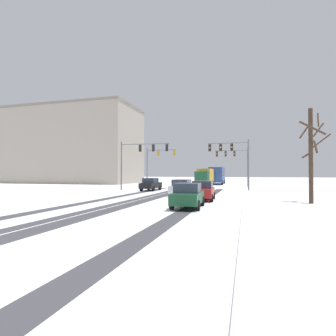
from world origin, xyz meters
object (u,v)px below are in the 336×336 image
(bare_tree_sidewalk_mid, at_px, (311,152))
(bus_oncoming, at_px, (217,174))
(car_black_lead, at_px, (151,184))
(car_red_third, at_px, (203,190))
(traffic_signal_far_right, at_px, (234,158))
(box_truck_delivery, at_px, (205,177))
(traffic_signal_near_right, at_px, (232,153))
(car_white_second, at_px, (182,188))
(car_dark_green_fourth, at_px, (188,195))
(traffic_signal_near_left, at_px, (140,154))
(traffic_signal_far_left, at_px, (157,159))
(office_building_far_left_block, at_px, (75,146))

(bare_tree_sidewalk_mid, bearing_deg, bus_oncoming, 106.72)
(car_black_lead, height_order, car_red_third, same)
(car_black_lead, bearing_deg, traffic_signal_far_right, 54.34)
(box_truck_delivery, xyz_separation_m, bare_tree_sidewalk_mid, (11.55, -25.02, 2.22))
(traffic_signal_near_right, height_order, bus_oncoming, traffic_signal_near_right)
(car_white_second, relative_size, box_truck_delivery, 0.55)
(car_dark_green_fourth, bearing_deg, car_black_lead, 117.15)
(bus_oncoming, bearing_deg, traffic_signal_near_left, -108.79)
(bus_oncoming, relative_size, box_truck_delivery, 1.48)
(traffic_signal_far_right, relative_size, bus_oncoming, 0.59)
(car_white_second, bearing_deg, traffic_signal_far_left, 115.79)
(traffic_signal_far_right, height_order, traffic_signal_near_left, same)
(car_red_third, relative_size, car_dark_green_fourth, 1.00)
(traffic_signal_near_right, distance_m, car_dark_green_fourth, 18.58)
(traffic_signal_near_left, distance_m, car_dark_green_fourth, 19.36)
(traffic_signal_near_left, bearing_deg, bare_tree_sidewalk_mid, -31.77)
(traffic_signal_far_left, xyz_separation_m, traffic_signal_near_left, (0.89, -9.75, 0.21))
(traffic_signal_near_left, relative_size, car_white_second, 1.62)
(car_white_second, bearing_deg, car_red_third, -55.50)
(traffic_signal_far_right, distance_m, car_dark_green_fourth, 30.33)
(car_red_third, bearing_deg, bus_oncoming, 93.54)
(office_building_far_left_block, bearing_deg, traffic_signal_far_right, -11.91)
(car_red_third, distance_m, bare_tree_sidewalk_mid, 8.73)
(traffic_signal_far_right, relative_size, car_white_second, 1.58)
(car_black_lead, bearing_deg, car_dark_green_fourth, -62.85)
(traffic_signal_near_left, distance_m, box_truck_delivery, 15.61)
(car_black_lead, bearing_deg, car_red_third, -52.06)
(traffic_signal_near_left, height_order, office_building_far_left_block, office_building_far_left_block)
(traffic_signal_far_left, relative_size, car_dark_green_fourth, 1.56)
(traffic_signal_far_left, relative_size, box_truck_delivery, 0.87)
(car_dark_green_fourth, bearing_deg, bus_oncoming, 92.79)
(traffic_signal_far_right, distance_m, bare_tree_sidewalk_mid, 25.86)
(car_black_lead, xyz_separation_m, box_truck_delivery, (5.03, 14.04, 0.82))
(bus_oncoming, distance_m, bare_tree_sidewalk_mid, 35.83)
(car_black_lead, relative_size, bare_tree_sidewalk_mid, 0.58)
(box_truck_delivery, bearing_deg, car_black_lead, -109.70)
(traffic_signal_far_right, bearing_deg, box_truck_delivery, 179.77)
(traffic_signal_far_left, xyz_separation_m, box_truck_delivery, (7.47, 4.04, -2.97))
(bus_oncoming, relative_size, bare_tree_sidewalk_mid, 1.55)
(traffic_signal_near_left, xyz_separation_m, car_dark_green_fourth, (9.75, -16.24, -3.99))
(box_truck_delivery, bearing_deg, traffic_signal_near_left, -115.49)
(traffic_signal_near_right, height_order, car_black_lead, traffic_signal_near_right)
(box_truck_delivery, relative_size, office_building_far_left_block, 0.26)
(car_dark_green_fourth, bearing_deg, traffic_signal_near_right, 83.75)
(traffic_signal_far_right, relative_size, office_building_far_left_block, 0.22)
(traffic_signal_near_right, relative_size, car_red_third, 1.55)
(car_black_lead, relative_size, box_truck_delivery, 0.56)
(car_red_third, xyz_separation_m, box_truck_delivery, (-3.37, 24.82, 0.82))
(office_building_far_left_block, bearing_deg, traffic_signal_near_right, -28.30)
(traffic_signal_near_right, height_order, traffic_signal_near_left, same)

